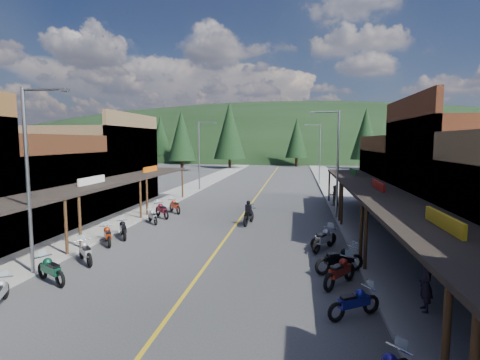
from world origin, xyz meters
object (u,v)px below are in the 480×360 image
at_px(shop_east_3, 418,182).
at_px(bike_west_6, 85,251).
at_px(streetlight_2, 336,159).
at_px(bike_east_7, 324,238).
at_px(shop_east_2, 476,183).
at_px(pine_9, 420,137).
at_px(pine_8, 141,140).
at_px(shop_west_2, 21,191).
at_px(pine_4, 366,134).
at_px(streetlight_0, 30,173).
at_px(pine_2, 230,130).
at_px(pedestrian_east_a, 426,285).
at_px(pine_3, 297,138).
at_px(bike_west_5, 51,269).
at_px(bike_east_5, 340,270).
at_px(pine_7, 161,135).
at_px(pedestrian_east_b, 334,195).
at_px(streetlight_1, 200,153).
at_px(bike_west_8, 123,228).
at_px(shop_west_3, 97,166).
at_px(pine_1, 183,135).
at_px(bike_west_7, 108,234).
at_px(bike_west_10, 162,209).
at_px(bike_east_4, 354,301).
at_px(pine_11, 407,131).
at_px(bike_west_11, 175,205).
at_px(pine_5, 429,131).
at_px(streetlight_3, 319,151).
at_px(bike_west_9, 153,216).
at_px(rider_on_bike, 249,215).
at_px(bike_east_8, 324,237).
at_px(bike_east_6, 339,258).
at_px(pine_0, 106,138).

relative_size(shop_east_3, bike_west_6, 5.15).
height_order(streetlight_2, bike_east_7, streetlight_2).
distance_m(shop_east_2, pine_9, 44.58).
height_order(shop_east_2, pine_8, pine_8).
bearing_deg(shop_west_2, pine_4, 61.42).
distance_m(shop_east_2, pine_4, 58.57).
bearing_deg(streetlight_0, pine_2, 92.73).
bearing_deg(pedestrian_east_a, bike_west_6, -101.25).
xyz_separation_m(pine_3, bike_west_5, (-9.75, -72.69, -5.87)).
bearing_deg(bike_east_5, pine_7, 150.20).
distance_m(shop_east_2, pedestrian_east_b, 13.41).
xyz_separation_m(shop_east_3, pine_8, (-35.75, 28.70, 3.44)).
xyz_separation_m(streetlight_1, pine_3, (10.95, 44.00, 2.02)).
xyz_separation_m(pine_2, bike_west_8, (3.90, -57.52, -7.40)).
bearing_deg(shop_west_3, pine_1, 99.87).
distance_m(shop_east_2, bike_west_7, 20.48).
bearing_deg(streetlight_2, bike_west_10, -173.49).
distance_m(pine_9, bike_east_4, 56.20).
distance_m(pine_11, bike_west_11, 39.57).
height_order(pine_8, bike_west_6, pine_8).
distance_m(pine_5, bike_west_8, 82.33).
xyz_separation_m(streetlight_3, bike_west_10, (-12.87, -23.47, -3.82)).
distance_m(bike_west_9, bike_east_5, 15.33).
distance_m(pine_3, bike_east_7, 66.56).
bearing_deg(bike_west_6, shop_east_3, -5.59).
bearing_deg(bike_east_7, shop_east_2, 44.05).
bearing_deg(streetlight_3, streetlight_0, -111.12).
bearing_deg(pine_2, pine_3, 29.74).
bearing_deg(shop_east_3, pine_9, 73.09).
distance_m(pine_1, bike_east_4, 83.81).
height_order(streetlight_3, bike_east_5, streetlight_3).
distance_m(shop_west_3, rider_on_bike, 16.12).
xyz_separation_m(streetlight_3, pedestrian_east_b, (0.48, -16.75, -3.42)).
relative_size(pine_11, bike_east_8, 6.09).
bearing_deg(streetlight_3, rider_on_bike, -103.77).
height_order(bike_west_9, bike_east_4, bike_east_4).
relative_size(shop_west_3, rider_on_bike, 4.59).
relative_size(pine_7, pine_8, 1.25).
height_order(streetlight_2, bike_east_8, streetlight_2).
xyz_separation_m(bike_east_5, pedestrian_east_a, (2.53, -2.17, 0.40)).
height_order(shop_west_2, streetlight_0, streetlight_0).
distance_m(streetlight_3, pine_2, 32.92).
bearing_deg(shop_east_3, bike_east_7, -125.06).
bearing_deg(bike_west_10, shop_east_3, -29.23).
bearing_deg(pine_7, streetlight_0, -73.01).
bearing_deg(pine_11, bike_east_6, -108.48).
height_order(pine_4, bike_east_7, pine_4).
bearing_deg(pedestrian_east_b, pine_7, -73.11).
bearing_deg(streetlight_2, pine_9, 65.26).
bearing_deg(pine_0, shop_east_2, -48.27).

